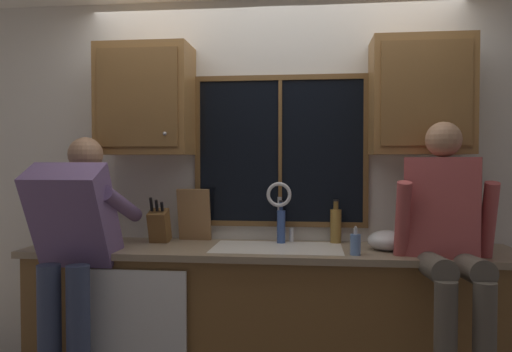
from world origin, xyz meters
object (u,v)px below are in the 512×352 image
object	(u,v)px
cutting_board	(194,215)
mixing_bowl	(388,241)
person_sitting_on_counter	(447,226)
bottle_tall_clear	(336,225)
bottle_green_glass	(281,225)
knife_block	(159,226)
soap_dispenser	(355,244)
person_standing	(73,244)

from	to	relation	value
cutting_board	mixing_bowl	bearing A→B (deg)	-9.57
person_sitting_on_counter	bottle_tall_clear	size ratio (longest dim) A/B	4.39
mixing_bowl	bottle_green_glass	world-z (taller)	bottle_green_glass
knife_block	soap_dispenser	xyz separation A→B (m)	(1.25, -0.30, -0.04)
soap_dispenser	knife_block	bearing A→B (deg)	166.52
soap_dispenser	bottle_green_glass	size ratio (longest dim) A/B	0.59
person_sitting_on_counter	soap_dispenser	distance (m)	0.51
person_sitting_on_counter	knife_block	xyz separation A→B (m)	(-1.74, 0.38, -0.08)
bottle_green_glass	mixing_bowl	bearing A→B (deg)	-14.42
bottle_green_glass	knife_block	bearing A→B (deg)	-175.55
person_sitting_on_counter	person_standing	bearing A→B (deg)	-178.06
person_standing	person_sitting_on_counter	world-z (taller)	person_sitting_on_counter
person_sitting_on_counter	bottle_tall_clear	xyz separation A→B (m)	(-0.58, 0.49, -0.07)
soap_dispenser	bottle_green_glass	world-z (taller)	bottle_green_glass
mixing_bowl	bottle_tall_clear	distance (m)	0.38
bottle_tall_clear	cutting_board	bearing A→B (deg)	-179.49
person_standing	mixing_bowl	xyz separation A→B (m)	(1.83, 0.34, -0.00)
cutting_board	mixing_bowl	world-z (taller)	cutting_board
person_standing	mixing_bowl	bearing A→B (deg)	10.62
bottle_green_glass	bottle_tall_clear	bearing A→B (deg)	7.95
knife_block	bottle_tall_clear	distance (m)	1.16
person_standing	bottle_green_glass	size ratio (longest dim) A/B	5.69
mixing_bowl	bottle_green_glass	xyz separation A→B (m)	(-0.66, 0.17, 0.06)
cutting_board	bottle_green_glass	world-z (taller)	cutting_board
cutting_board	bottle_tall_clear	xyz separation A→B (m)	(0.95, 0.01, -0.06)
person_standing	mixing_bowl	world-z (taller)	person_standing
knife_block	mixing_bowl	xyz separation A→B (m)	(1.46, -0.11, -0.05)
person_standing	soap_dispenser	bearing A→B (deg)	5.33
person_sitting_on_counter	mixing_bowl	xyz separation A→B (m)	(-0.28, 0.27, -0.13)
person_sitting_on_counter	soap_dispenser	world-z (taller)	person_sitting_on_counter
knife_block	bottle_green_glass	world-z (taller)	knife_block
person_sitting_on_counter	bottle_tall_clear	bearing A→B (deg)	139.64
knife_block	cutting_board	size ratio (longest dim) A/B	0.90
person_standing	bottle_green_glass	bearing A→B (deg)	23.61
cutting_board	mixing_bowl	xyz separation A→B (m)	(1.25, -0.21, -0.12)
person_standing	cutting_board	distance (m)	0.81
bottle_green_glass	soap_dispenser	bearing A→B (deg)	-38.88
knife_block	cutting_board	xyz separation A→B (m)	(0.21, 0.10, 0.07)
bottle_tall_clear	person_sitting_on_counter	bearing A→B (deg)	-40.36
person_standing	cutting_board	bearing A→B (deg)	43.52
soap_dispenser	bottle_green_glass	bearing A→B (deg)	141.12
cutting_board	mixing_bowl	distance (m)	1.27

